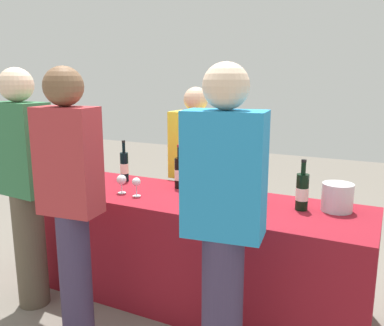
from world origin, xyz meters
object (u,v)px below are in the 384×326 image
(wine_bottle_1, at_px, (179,173))
(guest_2, at_px, (224,219))
(wine_glass_2, at_px, (230,192))
(server_pouring, at_px, (196,171))
(guest_0, at_px, (25,181))
(wine_glass_3, at_px, (250,200))
(wine_glass_0, at_px, (121,180))
(wine_bottle_3, at_px, (302,191))
(guest_1, at_px, (71,196))
(wine_glass_1, at_px, (136,183))
(wine_bottle_0, at_px, (124,166))
(wine_bottle_2, at_px, (259,188))
(ice_bucket, at_px, (337,197))

(wine_bottle_1, height_order, guest_2, guest_2)
(wine_glass_2, height_order, server_pouring, server_pouring)
(guest_0, bearing_deg, wine_glass_2, 25.92)
(wine_glass_3, bearing_deg, wine_glass_0, 176.27)
(wine_glass_2, bearing_deg, wine_glass_3, -36.81)
(wine_bottle_3, height_order, guest_1, guest_1)
(wine_bottle_3, xyz_separation_m, guest_1, (-1.17, -0.81, 0.03))
(server_pouring, relative_size, guest_0, 0.91)
(wine_glass_1, distance_m, wine_glass_2, 0.68)
(wine_bottle_0, distance_m, server_pouring, 0.62)
(guest_1, bearing_deg, server_pouring, 76.99)
(server_pouring, bearing_deg, wine_bottle_2, 144.47)
(wine_bottle_0, bearing_deg, server_pouring, 46.29)
(wine_bottle_2, xyz_separation_m, wine_bottle_3, (0.28, 0.01, 0.01))
(wine_bottle_2, relative_size, wine_glass_3, 2.11)
(wine_glass_0, bearing_deg, wine_glass_3, -3.73)
(wine_bottle_2, height_order, wine_bottle_3, wine_bottle_3)
(guest_1, bearing_deg, wine_bottle_2, 35.61)
(wine_bottle_0, relative_size, wine_bottle_3, 1.02)
(wine_bottle_0, xyz_separation_m, wine_glass_2, (1.01, -0.23, -0.03))
(wine_bottle_2, relative_size, wine_glass_1, 2.21)
(server_pouring, xyz_separation_m, guest_2, (0.78, -1.28, 0.10))
(guest_0, bearing_deg, guest_2, 1.05)
(guest_0, bearing_deg, wine_bottle_1, 47.85)
(guest_1, bearing_deg, guest_0, 156.82)
(wine_bottle_2, bearing_deg, server_pouring, 143.10)
(wine_bottle_1, height_order, wine_bottle_2, wine_bottle_1)
(wine_bottle_3, distance_m, guest_1, 1.43)
(wine_bottle_0, bearing_deg, wine_bottle_3, -3.84)
(wine_glass_1, height_order, server_pouring, server_pouring)
(wine_glass_2, bearing_deg, wine_glass_1, -172.59)
(wine_bottle_2, xyz_separation_m, wine_glass_3, (0.03, -0.26, -0.01))
(guest_0, height_order, guest_2, guest_2)
(server_pouring, height_order, guest_2, guest_2)
(wine_glass_2, xyz_separation_m, ice_bucket, (0.64, 0.21, -0.01))
(wine_bottle_1, height_order, guest_1, guest_1)
(wine_glass_1, bearing_deg, wine_bottle_1, 62.99)
(wine_glass_1, xyz_separation_m, guest_0, (-0.63, -0.42, 0.04))
(server_pouring, bearing_deg, wine_bottle_3, 153.24)
(wine_bottle_2, xyz_separation_m, guest_1, (-0.89, -0.80, 0.04))
(wine_bottle_1, bearing_deg, ice_bucket, -1.41)
(guest_1, bearing_deg, wine_glass_3, 24.28)
(wine_glass_3, xyz_separation_m, ice_bucket, (0.46, 0.35, -0.01))
(server_pouring, bearing_deg, wine_glass_1, 84.20)
(wine_bottle_0, height_order, wine_bottle_1, wine_bottle_0)
(wine_bottle_3, bearing_deg, guest_0, -159.86)
(guest_0, bearing_deg, wine_bottle_2, 28.09)
(wine_glass_1, distance_m, ice_bucket, 1.35)
(wine_bottle_2, height_order, wine_glass_2, wine_bottle_2)
(wine_bottle_1, xyz_separation_m, wine_bottle_2, (0.66, -0.12, -0.01))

